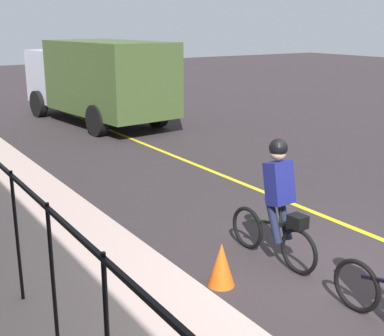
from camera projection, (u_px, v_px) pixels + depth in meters
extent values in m
plane|color=#2F282A|center=(345.00, 282.00, 6.94)|extent=(80.00, 80.00, 0.00)
cylinder|color=black|center=(53.00, 281.00, 4.98)|extent=(0.04, 0.04, 1.60)
cylinder|color=black|center=(17.00, 237.00, 6.01)|extent=(0.04, 0.04, 1.60)
cube|color=black|center=(27.00, 190.00, 5.29)|extent=(21.67, 0.04, 0.04)
torus|color=black|center=(356.00, 286.00, 6.17)|extent=(0.66, 0.09, 0.66)
torus|color=black|center=(247.00, 228.00, 7.91)|extent=(0.66, 0.09, 0.66)
torus|color=black|center=(299.00, 251.00, 7.09)|extent=(0.66, 0.09, 0.66)
cube|color=black|center=(272.00, 223.00, 7.43)|extent=(0.93, 0.09, 0.24)
cylinder|color=black|center=(280.00, 216.00, 7.28)|extent=(0.03, 0.03, 0.35)
cube|color=navy|center=(279.00, 183.00, 7.19)|extent=(0.36, 0.38, 0.63)
sphere|color=tan|center=(278.00, 153.00, 7.11)|extent=(0.22, 0.22, 0.22)
sphere|color=black|center=(278.00, 148.00, 7.09)|extent=(0.26, 0.26, 0.26)
cylinder|color=#191E38|center=(274.00, 220.00, 7.26)|extent=(0.34, 0.14, 0.65)
cylinder|color=#191E38|center=(284.00, 217.00, 7.37)|extent=(0.34, 0.14, 0.65)
cube|color=black|center=(298.00, 222.00, 7.02)|extent=(0.25, 0.21, 0.18)
cube|color=#3F5329|center=(110.00, 77.00, 16.92)|extent=(4.99, 2.89, 2.30)
cube|color=#B6B9C9|center=(64.00, 75.00, 19.53)|extent=(2.04, 2.39, 1.90)
cylinder|color=black|center=(39.00, 104.00, 19.00)|extent=(0.99, 0.40, 0.96)
cylinder|color=black|center=(93.00, 98.00, 20.36)|extent=(0.99, 0.40, 0.96)
cylinder|color=black|center=(97.00, 120.00, 15.76)|extent=(0.99, 0.40, 0.96)
cylinder|color=black|center=(157.00, 113.00, 17.12)|extent=(0.99, 0.40, 0.96)
cone|color=#EF5B16|center=(221.00, 264.00, 6.78)|extent=(0.36, 0.36, 0.60)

